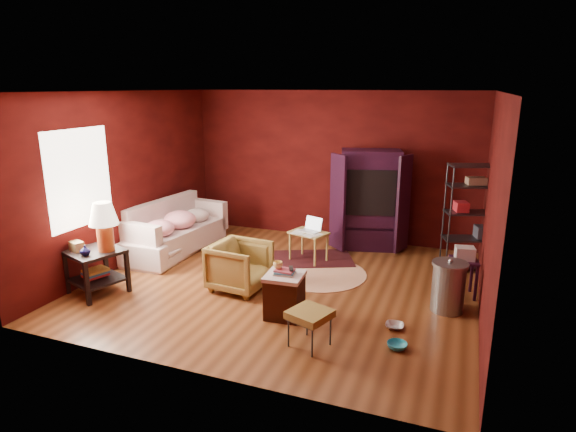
# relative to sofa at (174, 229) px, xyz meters

# --- Properties ---
(room) EXTENTS (5.54, 5.04, 2.84)m
(room) POSITION_rel_sofa_xyz_m (2.30, -0.66, 0.99)
(room) COLOR brown
(room) RESTS_ON ground
(sofa) EXTENTS (0.68, 2.14, 0.83)m
(sofa) POSITION_rel_sofa_xyz_m (0.00, 0.00, 0.00)
(sofa) COLOR beige
(sofa) RESTS_ON ground
(armchair) EXTENTS (0.77, 0.81, 0.77)m
(armchair) POSITION_rel_sofa_xyz_m (1.83, -1.05, -0.03)
(armchair) COLOR black
(armchair) RESTS_ON ground
(pet_bowl_steel) EXTENTS (0.23, 0.07, 0.23)m
(pet_bowl_steel) POSITION_rel_sofa_xyz_m (4.12, -1.45, -0.30)
(pet_bowl_steel) COLOR #B8BBBF
(pet_bowl_steel) RESTS_ON ground
(pet_bowl_turquoise) EXTENTS (0.24, 0.12, 0.23)m
(pet_bowl_turquoise) POSITION_rel_sofa_xyz_m (4.22, -1.93, -0.30)
(pet_bowl_turquoise) COLOR #2AAAC7
(pet_bowl_turquoise) RESTS_ON ground
(vase) EXTENTS (0.18, 0.18, 0.14)m
(vase) POSITION_rel_sofa_xyz_m (0.01, -2.10, 0.29)
(vase) COLOR #0B0C3A
(vase) RESTS_ON side_table
(mug) EXTENTS (0.13, 0.11, 0.12)m
(mug) POSITION_rel_sofa_xyz_m (2.65, -1.63, 0.28)
(mug) COLOR #F6D278
(mug) RESTS_ON hamper
(side_table) EXTENTS (0.86, 0.86, 1.33)m
(side_table) POSITION_rel_sofa_xyz_m (0.06, -1.86, 0.38)
(side_table) COLOR black
(side_table) RESTS_ON ground
(sofa_cushions) EXTENTS (1.01, 2.08, 0.84)m
(sofa_cushions) POSITION_rel_sofa_xyz_m (0.00, 0.03, -0.00)
(sofa_cushions) COLOR beige
(sofa_cushions) RESTS_ON sofa
(hamper) EXTENTS (0.50, 0.50, 0.66)m
(hamper) POSITION_rel_sofa_xyz_m (2.74, -1.63, -0.12)
(hamper) COLOR #3B170D
(hamper) RESTS_ON ground
(footstool) EXTENTS (0.54, 0.54, 0.43)m
(footstool) POSITION_rel_sofa_xyz_m (3.27, -2.21, -0.04)
(footstool) COLOR black
(footstool) RESTS_ON ground
(rug_round) EXTENTS (1.90, 1.90, 0.01)m
(rug_round) POSITION_rel_sofa_xyz_m (2.73, -0.10, -0.41)
(rug_round) COLOR beige
(rug_round) RESTS_ON ground
(rug_oriental) EXTENTS (1.57, 1.35, 0.01)m
(rug_oriental) POSITION_rel_sofa_xyz_m (2.44, 0.49, -0.40)
(rug_oriental) COLOR #491318
(rug_oriental) RESTS_ON ground
(laptop_desk) EXTENTS (0.71, 0.61, 0.75)m
(laptop_desk) POSITION_rel_sofa_xyz_m (2.39, 0.40, 0.05)
(laptop_desk) COLOR tan
(laptop_desk) RESTS_ON ground
(tv_armoire) EXTENTS (1.37, 0.96, 1.79)m
(tv_armoire) POSITION_rel_sofa_xyz_m (3.18, 1.44, 0.52)
(tv_armoire) COLOR #2D0C23
(tv_armoire) RESTS_ON ground
(wire_shelving) EXTENTS (0.91, 0.61, 1.72)m
(wire_shelving) POSITION_rel_sofa_xyz_m (4.93, 0.94, 0.53)
(wire_shelving) COLOR #33373E
(wire_shelving) RESTS_ON ground
(small_stand) EXTENTS (0.43, 0.43, 0.72)m
(small_stand) POSITION_rel_sofa_xyz_m (4.85, -0.15, 0.12)
(small_stand) COLOR #2D0C23
(small_stand) RESTS_ON ground
(trash_can) EXTENTS (0.48, 0.48, 0.72)m
(trash_can) POSITION_rel_sofa_xyz_m (4.68, -0.71, -0.07)
(trash_can) COLOR gray
(trash_can) RESTS_ON ground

